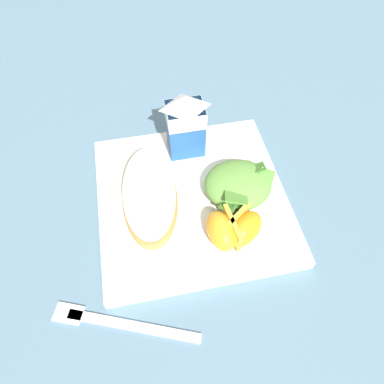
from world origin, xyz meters
The scene contains 8 objects.
ground centered at (0.00, 0.00, 0.00)m, with size 3.00×3.00×0.00m, color slate.
white_plate centered at (0.00, 0.00, 0.01)m, with size 0.28×0.28×0.02m, color white.
cheesy_pizza_bread centered at (-0.06, 0.00, 0.03)m, with size 0.09×0.18×0.04m.
green_salad_pile centered at (0.07, -0.01, 0.04)m, with size 0.11×0.10×0.04m.
milk_carton centered at (0.01, 0.09, 0.08)m, with size 0.06×0.04×0.11m.
orange_wedge_front centered at (0.03, -0.08, 0.04)m, with size 0.04×0.06×0.04m.
orange_wedge_middle centered at (0.06, -0.08, 0.04)m, with size 0.07×0.07×0.04m.
metal_fork centered at (-0.13, -0.16, 0.00)m, with size 0.18×0.09×0.01m.
Camera 1 is at (-0.06, -0.29, 0.45)m, focal length 32.70 mm.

